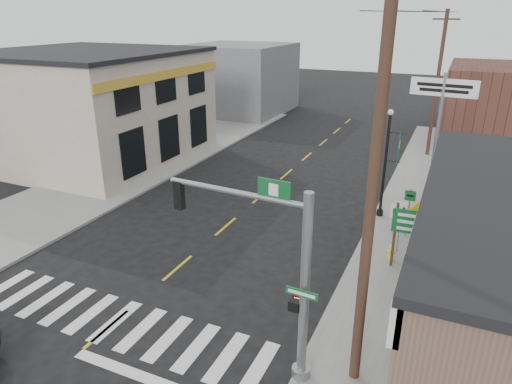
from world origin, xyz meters
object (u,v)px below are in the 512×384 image
at_px(traffic_signal_pole, 281,265).
at_px(guide_sign, 412,229).
at_px(bare_tree, 491,238).
at_px(utility_pole_far, 437,84).
at_px(dance_center_sign, 441,106).
at_px(fire_hydrant, 391,252).
at_px(utility_pole_near, 372,193).
at_px(lamp_post, 387,156).

relative_size(traffic_signal_pole, guide_sign, 2.09).
xyz_separation_m(bare_tree, utility_pole_far, (-2.80, 19.90, 1.23)).
relative_size(guide_sign, dance_center_sign, 0.40).
xyz_separation_m(traffic_signal_pole, fire_hydrant, (1.87, 7.29, -2.89)).
height_order(utility_pole_near, utility_pole_far, utility_pole_near).
relative_size(guide_sign, utility_pole_far, 0.28).
xyz_separation_m(lamp_post, bare_tree, (3.94, -8.31, 0.57)).
distance_m(traffic_signal_pole, dance_center_sign, 14.54).
distance_m(bare_tree, utility_pole_far, 20.14).
xyz_separation_m(guide_sign, utility_pole_far, (-0.62, 16.18, 3.07)).
xyz_separation_m(guide_sign, lamp_post, (-1.76, 4.59, 1.27)).
xyz_separation_m(dance_center_sign, utility_pole_near, (-0.74, -13.60, 0.37)).
bearing_deg(guide_sign, utility_pole_near, -97.81).
relative_size(guide_sign, utility_pole_near, 0.25).
height_order(lamp_post, bare_tree, lamp_post).
bearing_deg(fire_hydrant, utility_pole_far, 89.71).
bearing_deg(traffic_signal_pole, bare_tree, 36.88).
bearing_deg(guide_sign, dance_center_sign, 86.93).
xyz_separation_m(traffic_signal_pole, lamp_post, (0.81, 11.40, -0.28)).
distance_m(traffic_signal_pole, bare_tree, 5.67).
height_order(lamp_post, dance_center_sign, dance_center_sign).
bearing_deg(utility_pole_far, fire_hydrant, -88.36).
bearing_deg(utility_pole_far, lamp_post, -93.69).
bearing_deg(traffic_signal_pole, lamp_post, 89.71).
xyz_separation_m(guide_sign, utility_pole_near, (-0.62, -6.23, 3.57)).
bearing_deg(lamp_post, dance_center_sign, 55.78).
height_order(guide_sign, lamp_post, lamp_post).
height_order(fire_hydrant, bare_tree, bare_tree).
xyz_separation_m(fire_hydrant, utility_pole_far, (0.08, 15.70, 4.41)).
bearing_deg(bare_tree, utility_pole_near, -138.16).
bearing_deg(guide_sign, traffic_signal_pole, -112.75).
distance_m(lamp_post, utility_pole_far, 11.79).
height_order(traffic_signal_pole, bare_tree, traffic_signal_pole).
xyz_separation_m(traffic_signal_pole, guide_sign, (2.56, 6.82, -1.55)).
relative_size(fire_hydrant, dance_center_sign, 0.10).
relative_size(lamp_post, bare_tree, 1.14).
bearing_deg(lamp_post, guide_sign, -69.35).
bearing_deg(fire_hydrant, lamp_post, 104.46).
distance_m(fire_hydrant, dance_center_sign, 8.30).
bearing_deg(lamp_post, utility_pole_far, 84.07).
height_order(guide_sign, utility_pole_near, utility_pole_near).
xyz_separation_m(utility_pole_near, utility_pole_far, (0.00, 22.41, -0.51)).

